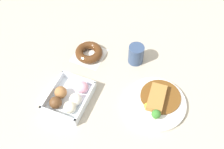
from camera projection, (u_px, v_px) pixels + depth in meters
name	position (u px, v px, depth m)	size (l,w,h in m)	color
ground_plane	(122.00, 97.00, 1.03)	(1.60, 1.60, 0.00)	#B2A893
curry_plate	(156.00, 102.00, 1.00)	(0.23, 0.23, 0.06)	white
donut_box	(69.00, 98.00, 1.00)	(0.18, 0.15, 0.06)	silver
chocolate_ring_donut	(89.00, 53.00, 1.14)	(0.13, 0.13, 0.04)	white
coffee_mug	(136.00, 54.00, 1.11)	(0.07, 0.07, 0.09)	#33476B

